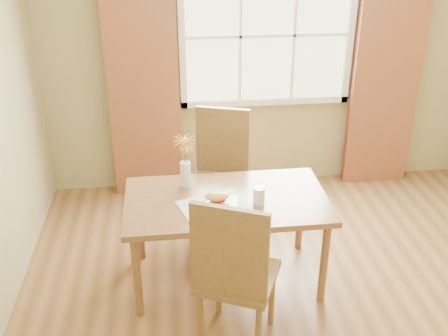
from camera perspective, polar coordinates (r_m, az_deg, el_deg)
room at (r=3.25m, az=10.67°, el=4.22°), size 4.24×3.84×2.74m
window at (r=4.95m, az=4.73°, el=14.17°), size 1.62×0.06×1.32m
curtain_left at (r=4.88m, az=-8.79°, el=8.91°), size 0.65×0.08×2.20m
curtain_right at (r=5.30m, az=17.23°, el=9.45°), size 0.65×0.08×2.20m
dining_table at (r=3.77m, az=0.27°, el=-4.29°), size 1.45×0.82×0.70m
chair_near at (r=3.20m, az=1.04°, el=-11.22°), size 0.61×0.61×1.11m
chair_far at (r=4.40m, az=-0.41°, el=0.11°), size 0.57×0.57×1.09m
placemat at (r=3.63m, az=-1.20°, el=-4.15°), size 0.53×0.46×0.01m
plate at (r=3.64m, az=-0.21°, el=-3.97°), size 0.25×0.25×0.01m
croissant_sandwich at (r=3.55m, az=-0.78°, el=-3.58°), size 0.17×0.12×0.12m
water_glass at (r=3.65m, az=3.82°, el=-3.05°), size 0.08×0.08×0.12m
flower_vase at (r=3.79m, az=-4.24°, el=1.19°), size 0.16×0.16×0.40m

